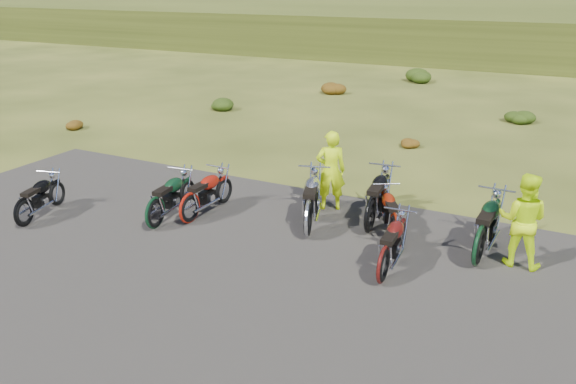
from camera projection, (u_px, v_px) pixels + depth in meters
The scene contains 20 objects.
ground at pixel (296, 268), 10.76m from camera, with size 300.00×300.00×0.00m, color #333D14.
gravel_pad at pixel (242, 321), 9.09m from camera, with size 20.00×12.00×0.04m, color black.
hill_slope at pixel (531, 40), 52.50m from camera, with size 300.00×46.00×3.00m, color #354015, non-canonical shape.
hill_plateau at pixel (560, 11), 102.59m from camera, with size 300.00×90.00×9.17m, color #354015.
shrub_0 at pixel (77, 123), 20.76m from camera, with size 0.77×0.77×0.45m, color #692F0D.
shrub_1 at pixel (221, 102), 23.93m from camera, with size 1.03×1.03×0.61m, color #1A320C.
shrub_2 at pixel (332, 87), 27.10m from camera, with size 1.30×1.30×0.77m, color #692F0D.
shrub_3 at pixel (419, 74), 30.28m from camera, with size 1.56×1.56×0.92m, color #1A320C.
shrub_4 at pixel (408, 140), 18.53m from camera, with size 0.77×0.77×0.45m, color #692F0D.
shrub_5 at pixel (519, 115), 21.70m from camera, with size 1.03×1.03×0.61m, color #1A320C.
motorcycle_0 at pixel (27, 227), 12.56m from camera, with size 1.86×0.62×0.97m, color black, non-canonical shape.
motorcycle_1 at pixel (191, 224), 12.73m from camera, with size 2.01×0.67×1.05m, color maroon, non-canonical shape.
motorcycle_2 at pixel (157, 229), 12.45m from camera, with size 2.05×0.68×1.07m, color black, non-canonical shape.
motorcycle_3 at pixel (308, 237), 12.06m from camera, with size 2.29×0.76×1.20m, color #A1A1A5, non-canonical shape.
motorcycle_4 at pixel (382, 283), 10.21m from camera, with size 1.99×0.66×1.04m, color #4A0E0C, non-canonical shape.
motorcycle_5 at pixel (369, 233), 12.25m from camera, with size 2.29×0.76×1.20m, color black, non-canonical shape.
motorcycle_6 at pixel (393, 244), 11.75m from camera, with size 1.85×0.62×0.97m, color maroon, non-canonical shape.
motorcycle_7 at pixel (476, 266), 10.83m from camera, with size 2.28×0.76×1.19m, color black, non-canonical shape.
person_middle at pixel (331, 172), 13.19m from camera, with size 0.70×0.46×1.92m, color #BDE10B.
person_right_a at pixel (522, 221), 10.55m from camera, with size 0.90×0.70×1.85m, color #BDE10B.
Camera 1 is at (4.18, -8.59, 5.16)m, focal length 35.00 mm.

